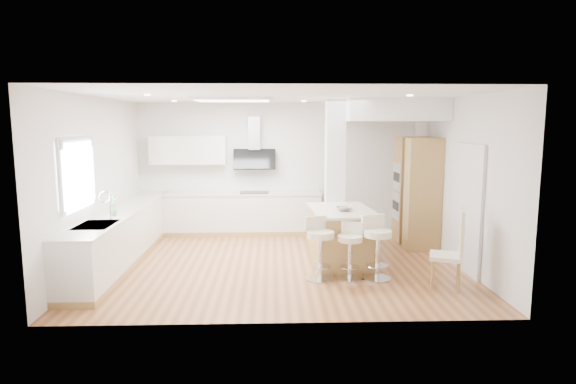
{
  "coord_description": "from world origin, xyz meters",
  "views": [
    {
      "loc": [
        -0.13,
        -7.96,
        2.37
      ],
      "look_at": [
        0.15,
        0.4,
        1.17
      ],
      "focal_mm": 30.0,
      "sensor_mm": 36.0,
      "label": 1
    }
  ],
  "objects_px": {
    "peninsula": "(341,235)",
    "bar_stool_b": "(350,248)",
    "bar_stool_c": "(377,244)",
    "bar_stool_a": "(320,245)",
    "dining_chair": "(454,247)"
  },
  "relations": [
    {
      "from": "bar_stool_a",
      "to": "dining_chair",
      "type": "bearing_deg",
      "value": -38.56
    },
    {
      "from": "peninsula",
      "to": "bar_stool_b",
      "type": "height_order",
      "value": "peninsula"
    },
    {
      "from": "bar_stool_a",
      "to": "dining_chair",
      "type": "height_order",
      "value": "dining_chair"
    },
    {
      "from": "bar_stool_c",
      "to": "dining_chair",
      "type": "distance_m",
      "value": 1.11
    },
    {
      "from": "peninsula",
      "to": "bar_stool_c",
      "type": "relative_size",
      "value": 1.63
    },
    {
      "from": "peninsula",
      "to": "bar_stool_b",
      "type": "distance_m",
      "value": 0.91
    },
    {
      "from": "bar_stool_a",
      "to": "peninsula",
      "type": "bearing_deg",
      "value": 38.85
    },
    {
      "from": "dining_chair",
      "to": "peninsula",
      "type": "bearing_deg",
      "value": 154.74
    },
    {
      "from": "dining_chair",
      "to": "bar_stool_b",
      "type": "bearing_deg",
      "value": -179.53
    },
    {
      "from": "peninsula",
      "to": "bar_stool_b",
      "type": "bearing_deg",
      "value": -94.24
    },
    {
      "from": "peninsula",
      "to": "dining_chair",
      "type": "xyz_separation_m",
      "value": [
        1.41,
        -1.39,
        0.15
      ]
    },
    {
      "from": "peninsula",
      "to": "bar_stool_c",
      "type": "xyz_separation_m",
      "value": [
        0.4,
        -0.93,
        0.08
      ]
    },
    {
      "from": "bar_stool_b",
      "to": "bar_stool_a",
      "type": "bearing_deg",
      "value": -158.48
    },
    {
      "from": "dining_chair",
      "to": "bar_stool_c",
      "type": "bearing_deg",
      "value": 174.47
    },
    {
      "from": "bar_stool_c",
      "to": "dining_chair",
      "type": "relative_size",
      "value": 0.84
    }
  ]
}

